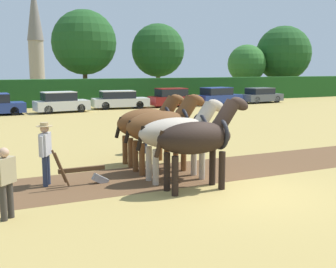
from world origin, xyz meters
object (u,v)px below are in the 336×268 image
Objects in this scene: tree_center_left at (158,50)px; parked_car_end_right at (261,95)px; draft_horse_lead_right at (179,133)px; draft_horse_lead_left at (199,137)px; parked_car_far_right at (218,96)px; farmer_at_plow at (45,148)px; tree_left at (84,42)px; farmer_onlooker_left at (5,178)px; draft_horse_trail_left at (163,126)px; parked_car_center at (61,103)px; tree_center_right at (283,54)px; draft_horse_trail_right at (149,123)px; church_spire at (35,33)px; farmer_beside_team at (145,129)px; parked_car_center_right at (120,100)px; tree_center at (247,64)px; plow at (86,174)px; parked_car_right at (173,98)px.

parked_car_end_right is at bearing -50.07° from tree_center_left.
draft_horse_lead_left is at bearing -89.40° from draft_horse_lead_right.
tree_center_left is 9.58m from parked_car_far_right.
tree_left is at bearing 100.64° from farmer_at_plow.
tree_center_left reaches higher than draft_horse_lead_right.
draft_horse_trail_left is at bearing 74.55° from farmer_onlooker_left.
draft_horse_lead_right reaches higher than parked_car_far_right.
tree_center_left is 1.93× the size of parked_car_center.
draft_horse_trail_left is (-29.71, -29.33, -3.55)m from tree_center_right.
draft_horse_lead_left is at bearing -89.67° from draft_horse_trail_left.
tree_left is 28.10m from draft_horse_trail_right.
church_spire is at bearing 128.14° from farmer_onlooker_left.
draft_horse_lead_right is 2.33m from draft_horse_trail_right.
farmer_beside_team is 0.35× the size of parked_car_center_right.
tree_center is (19.77, 1.22, -1.93)m from tree_left.
farmer_at_plow is 30.84m from parked_car_end_right.
tree_center_right is 5.27× the size of farmer_onlooker_left.
tree_center_right reaches higher than draft_horse_lead_left.
church_spire is at bearing 96.30° from parked_car_far_right.
draft_horse_lead_right is at bearing -97.19° from parked_car_center.
tree_left is 30.49m from plow.
parked_car_right is (15.05, 22.70, -0.16)m from farmer_onlooker_left.
parked_car_center reaches higher than parked_car_end_right.
draft_horse_trail_right is at bearing -100.07° from parked_car_center_right.
farmer_at_plow is (-8.44, -59.26, -7.76)m from church_spire.
parked_car_center is at bearing 88.43° from draft_horse_trail_right.
farmer_at_plow is (-33.36, -29.51, -3.93)m from tree_center_right.
farmer_at_plow is at bearing -176.73° from draft_horse_trail_left.
draft_horse_lead_left reaches higher than farmer_at_plow.
draft_horse_lead_right is (-4.84, -29.68, -4.27)m from tree_left.
parked_car_center_right is (0.74, -7.96, -4.96)m from tree_left.
parked_car_right is (9.59, 17.25, -0.18)m from farmer_beside_team.
parked_car_right is at bearing -105.78° from tree_center_left.
draft_horse_lead_left is 1.63× the size of farmer_at_plow.
tree_center_right is 39.00m from church_spire.
parked_car_center is at bearing -175.54° from parked_car_right.
parked_car_end_right is at bearing 46.54° from draft_horse_trail_left.
tree_center is at bearing 175.39° from tree_center_right.
church_spire is at bearing 85.74° from draft_horse_trail_right.
tree_center is 3.88× the size of plow.
parked_car_end_right is (-5.14, -9.52, -3.04)m from tree_center.
plow is at bearing -137.25° from tree_center_right.
parked_car_center is at bearing -142.75° from tree_center_left.
tree_center is at bearing 48.52° from plow.
tree_center reaches higher than parked_car_center.
draft_horse_trail_left is 1.16m from draft_horse_trail_right.
parked_car_right reaches higher than plow.
tree_center is at bearing 49.73° from draft_horse_trail_right.
farmer_at_plow is 22.70m from parked_car_center_right.
tree_center is 41.24m from farmer_at_plow.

